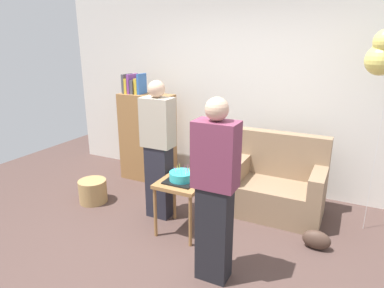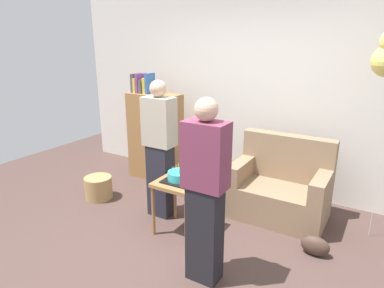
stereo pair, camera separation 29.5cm
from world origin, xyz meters
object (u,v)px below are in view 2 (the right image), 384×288
(person_blowing_candles, at_px, (160,149))
(wicker_basket, at_px, (99,188))
(side_table, at_px, (180,189))
(couch, at_px, (280,189))
(person_holding_cake, at_px, (205,193))
(handbag, at_px, (315,246))
(bookshelf, at_px, (155,135))
(birthday_cake, at_px, (180,177))

(person_blowing_candles, xyz_separation_m, wicker_basket, (-0.98, -0.09, -0.68))
(side_table, bearing_deg, couch, 48.15)
(person_holding_cake, distance_m, wicker_basket, 2.20)
(handbag, bearing_deg, person_blowing_candles, -176.36)
(wicker_basket, bearing_deg, bookshelf, 78.03)
(wicker_basket, bearing_deg, person_blowing_candles, 5.34)
(couch, height_order, person_blowing_candles, person_blowing_candles)
(couch, height_order, bookshelf, bookshelf)
(person_holding_cake, height_order, wicker_basket, person_holding_cake)
(side_table, relative_size, person_holding_cake, 0.37)
(couch, xyz_separation_m, bookshelf, (-2.00, 0.18, 0.34))
(side_table, bearing_deg, person_blowing_candles, 153.46)
(bookshelf, distance_m, person_blowing_candles, 1.19)
(couch, relative_size, person_holding_cake, 0.67)
(side_table, bearing_deg, birthday_cake, 49.11)
(person_blowing_candles, bearing_deg, birthday_cake, -34.20)
(side_table, xyz_separation_m, handbag, (1.38, 0.32, -0.41))
(person_holding_cake, height_order, handbag, person_holding_cake)
(side_table, bearing_deg, bookshelf, 136.64)
(bookshelf, height_order, wicker_basket, bookshelf)
(person_blowing_candles, distance_m, person_holding_cake, 1.26)
(bookshelf, height_order, person_blowing_candles, person_blowing_candles)
(wicker_basket, bearing_deg, person_holding_cake, -18.10)
(person_holding_cake, bearing_deg, bookshelf, -50.98)
(couch, relative_size, bookshelf, 0.69)
(side_table, relative_size, person_blowing_candles, 0.37)
(birthday_cake, relative_size, person_blowing_candles, 0.20)
(birthday_cake, height_order, wicker_basket, birthday_cake)
(side_table, relative_size, handbag, 2.15)
(birthday_cake, relative_size, wicker_basket, 0.89)
(birthday_cake, distance_m, wicker_basket, 1.48)
(side_table, xyz_separation_m, birthday_cake, (0.00, 0.00, 0.14))
(birthday_cake, xyz_separation_m, handbag, (1.38, 0.32, -0.55))
(birthday_cake, relative_size, handbag, 1.14)
(birthday_cake, bearing_deg, bookshelf, 136.64)
(side_table, bearing_deg, person_holding_cake, -41.58)
(person_blowing_candles, distance_m, handbag, 1.94)
(side_table, relative_size, birthday_cake, 1.88)
(side_table, distance_m, wicker_basket, 1.44)
(person_blowing_candles, bearing_deg, wicker_basket, 177.68)
(person_blowing_candles, height_order, person_holding_cake, same)
(handbag, bearing_deg, couch, 132.52)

